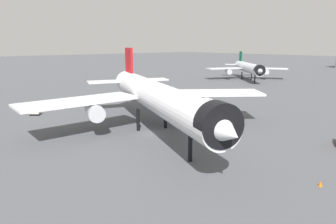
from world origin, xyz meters
TOP-DOWN VIEW (x-y plane):
  - ground at (0.00, 0.00)m, footprint 900.00×900.00m
  - airliner_near_gate at (-0.28, 1.63)m, footprint 57.75×51.41m
  - airliner_far_taxiway at (-42.74, 94.76)m, footprint 39.53×36.14m
  - baggage_cart_trailing at (-32.35, -12.60)m, footprint 2.81×2.88m
  - traffic_cone_near_nose at (32.82, 2.75)m, footprint 0.55×0.55m

SIDE VIEW (x-z plane):
  - ground at x=0.00m, z-range 0.00..0.00m
  - traffic_cone_near_nose at x=32.82m, z-range 0.00..0.68m
  - baggage_cart_trailing at x=-32.35m, z-range 0.07..1.89m
  - airliner_far_taxiway at x=-42.74m, z-range -0.82..13.04m
  - airliner_near_gate at x=-0.28m, z-range -1.01..15.98m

